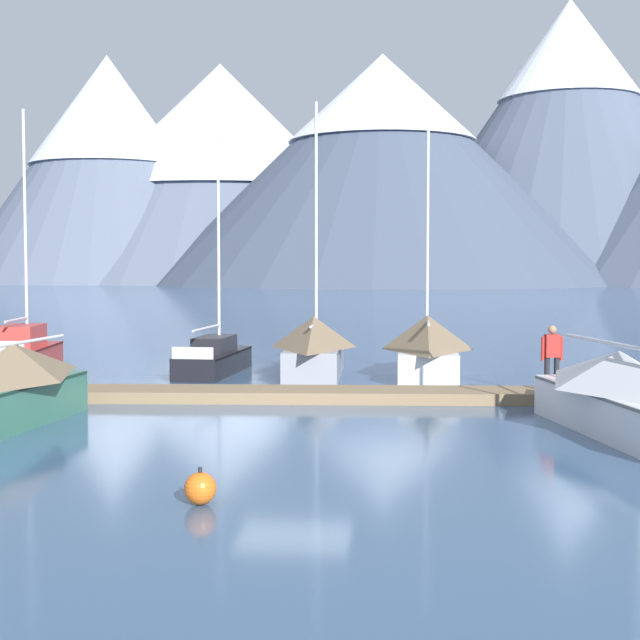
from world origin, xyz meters
The scene contains 13 objects.
ground_plane centered at (0.00, 0.00, 0.00)m, with size 700.00×700.00×0.00m, color #38567A.
mountain_west_summit centered at (-60.16, 171.18, 24.78)m, with size 63.06×63.06×46.89m.
mountain_central_massif centered at (-39.19, 184.62, 25.52)m, with size 91.92×91.92×47.52m.
mountain_shoulder_ridge centered at (-3.04, 162.28, 22.77)m, with size 90.05×90.05×43.99m.
mountain_east_summit centered at (35.13, 181.43, 30.21)m, with size 79.03×79.03×58.67m.
dock centered at (0.00, 4.00, 0.14)m, with size 22.68×3.24×0.30m.
sailboat_nearest_berth centered at (-9.91, 8.91, 0.64)m, with size 2.34×6.15×8.59m.
sailboat_mid_dock_port centered at (-3.84, 10.30, 0.50)m, with size 1.73×6.23×7.77m.
sailboat_mid_dock_starboard centered at (-0.49, 9.51, 0.91)m, with size 2.05×6.81×8.80m.
sailboat_far_berth centered at (3.08, 9.59, 0.93)m, with size 2.04×6.46×7.98m.
sailboat_outer_slip centered at (7.13, -0.70, 0.81)m, with size 3.34×7.77×6.82m.
person_on_dock centered at (6.21, 4.33, 1.26)m, with size 0.58×0.30×1.69m.
mooring_buoy_channel_marker centered at (-0.54, -6.91, 0.24)m, with size 0.48×0.48×0.56m.
Camera 1 is at (2.55, -20.45, 3.54)m, focal length 52.86 mm.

